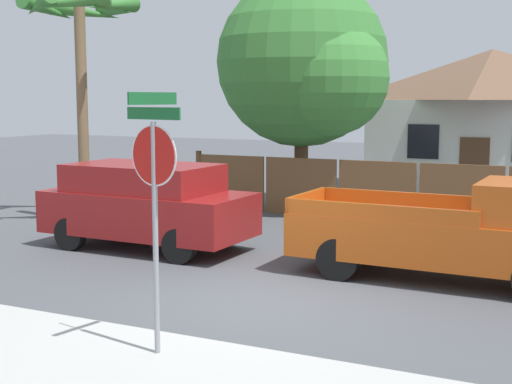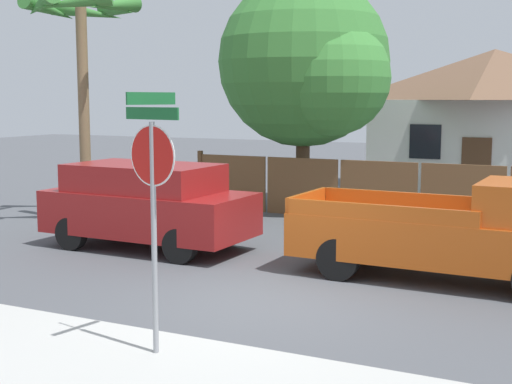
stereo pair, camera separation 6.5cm
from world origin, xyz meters
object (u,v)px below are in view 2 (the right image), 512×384
red_suv (148,203)px  stop_sign (153,178)px  oak_tree (310,65)px  palm_tree (81,26)px  house (492,118)px  orange_pickup (459,233)px

red_suv → stop_sign: (3.73, -5.25, 1.24)m
oak_tree → red_suv: oak_tree is taller
oak_tree → palm_tree: oak_tree is taller
house → red_suv: (-5.15, -13.50, -1.55)m
oak_tree → orange_pickup: size_ratio=1.24×
house → orange_pickup: house is taller
oak_tree → palm_tree: size_ratio=1.14×
palm_tree → orange_pickup: palm_tree is taller
house → red_suv: 14.53m
stop_sign → oak_tree: bearing=114.3°
house → orange_pickup: size_ratio=1.43×
orange_pickup → stop_sign: bearing=-116.4°
oak_tree → orange_pickup: bearing=-50.0°
oak_tree → red_suv: (-1.11, -6.43, -3.15)m
house → red_suv: house is taller
house → stop_sign: size_ratio=2.35×
orange_pickup → stop_sign: size_ratio=1.64×
orange_pickup → stop_sign: 6.08m
red_suv → orange_pickup: 6.50m
orange_pickup → palm_tree: bearing=169.5°
palm_tree → red_suv: bearing=-31.8°
house → stop_sign: bearing=-94.3°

